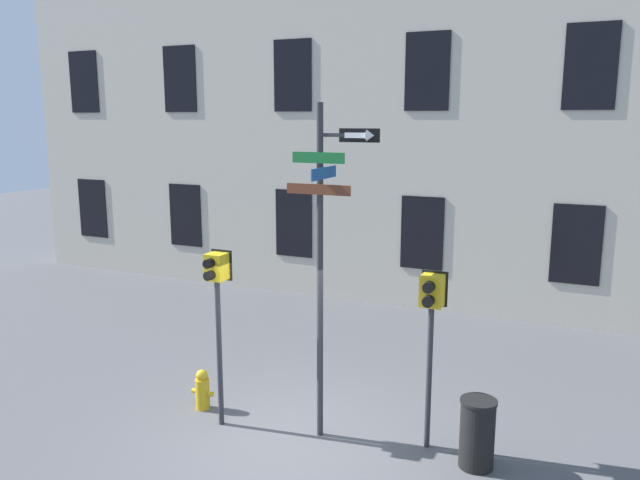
% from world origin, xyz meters
% --- Properties ---
extents(ground_plane, '(60.00, 60.00, 0.00)m').
position_xyz_m(ground_plane, '(0.00, 0.00, 0.00)').
color(ground_plane, '#515154').
extents(building_facade, '(24.00, 0.63, 11.24)m').
position_xyz_m(building_facade, '(0.00, 7.42, 5.62)').
color(building_facade, beige).
rests_on(building_facade, ground_plane).
extents(street_sign_pole, '(1.32, 0.79, 4.78)m').
position_xyz_m(street_sign_pole, '(0.36, 0.42, 2.81)').
color(street_sign_pole, '#2D2D33').
rests_on(street_sign_pole, ground_plane).
extents(pedestrian_signal_left, '(0.34, 0.40, 2.68)m').
position_xyz_m(pedestrian_signal_left, '(-1.20, 0.11, 2.08)').
color(pedestrian_signal_left, '#2D2D33').
rests_on(pedestrian_signal_left, ground_plane).
extents(pedestrian_signal_right, '(0.36, 0.40, 2.53)m').
position_xyz_m(pedestrian_signal_right, '(1.82, 0.73, 1.99)').
color(pedestrian_signal_right, '#2D2D33').
rests_on(pedestrian_signal_right, ground_plane).
extents(fire_hydrant, '(0.38, 0.22, 0.66)m').
position_xyz_m(fire_hydrant, '(-1.75, 0.43, 0.32)').
color(fire_hydrant, gold).
rests_on(fire_hydrant, ground_plane).
extents(trash_bin, '(0.49, 0.49, 0.95)m').
position_xyz_m(trash_bin, '(2.55, 0.50, 0.48)').
color(trash_bin, black).
rests_on(trash_bin, ground_plane).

